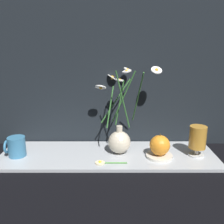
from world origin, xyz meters
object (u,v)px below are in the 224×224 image
(vase_with_flowers, at_px, (120,137))
(tea_glass, at_px, (198,139))
(orange_fruit, at_px, (161,145))
(yellow_mug, at_px, (17,146))

(vase_with_flowers, bearing_deg, tea_glass, -5.78)
(orange_fruit, bearing_deg, tea_glass, 5.26)
(yellow_mug, xyz_separation_m, tea_glass, (0.70, 0.00, 0.03))
(tea_glass, relative_size, orange_fruit, 1.40)
(vase_with_flowers, bearing_deg, yellow_mug, -175.32)
(tea_glass, bearing_deg, yellow_mug, -179.79)
(tea_glass, height_order, orange_fruit, tea_glass)
(vase_with_flowers, distance_m, yellow_mug, 0.41)
(vase_with_flowers, relative_size, tea_glass, 2.83)
(yellow_mug, height_order, tea_glass, tea_glass)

